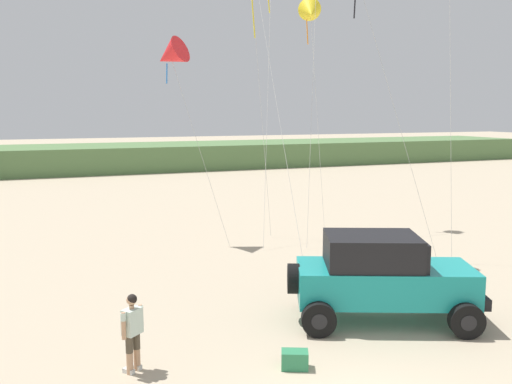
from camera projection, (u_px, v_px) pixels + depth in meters
dune_ridge at (104, 158)px, 51.15m from camera, size 90.00×9.35×2.27m
jeep at (382, 276)px, 14.17m from camera, size 5.00×3.88×2.26m
person_watching at (132, 328)px, 11.41m from camera, size 0.51×0.46×1.67m
cooler_box at (295, 360)px, 11.67m from camera, size 0.66×0.56×0.38m
kite_white_parafoil at (310, 12)px, 25.37m from camera, size 1.48×3.02×10.48m
kite_red_delta at (170, 55)px, 22.19m from camera, size 2.75×2.80×8.38m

